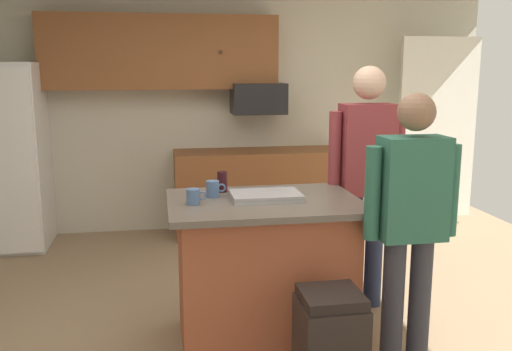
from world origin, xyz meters
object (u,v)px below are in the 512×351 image
Objects in this scene: microwave_over_range at (258,98)px; mug_ceramic_white at (213,189)px; person_guest_left at (366,170)px; person_guest_by_door at (411,214)px; kitchen_island at (264,270)px; serving_tray at (266,196)px; glass_short_whisky at (222,182)px; trash_bin at (330,346)px; mug_blue_stoneware at (194,197)px.

microwave_over_range is 2.49m from mug_ceramic_white.
person_guest_left is 0.87m from person_guest_by_door.
microwave_over_range is 0.34× the size of person_guest_by_door.
serving_tray is at bearing 59.32° from kitchen_island.
glass_short_whisky is at bearing -19.10° from person_guest_left.
kitchen_island is 0.77m from trash_bin.
serving_tray is (-0.39, -2.45, -0.48)m from microwave_over_range.
serving_tray is (-0.76, 0.48, 0.03)m from person_guest_by_door.
mug_blue_stoneware is 1.18m from trash_bin.
mug_ceramic_white reaches higher than kitchen_island.
kitchen_island is at bearing -23.32° from mug_ceramic_white.
microwave_over_range is at bearing 71.31° from mug_blue_stoneware.
kitchen_island is 0.62m from mug_ceramic_white.
mug_blue_stoneware is (-0.85, -2.52, -0.45)m from microwave_over_range.
person_guest_left is at bearing 13.07° from mug_ceramic_white.
microwave_over_range is 0.31× the size of person_guest_left.
microwave_over_range is at bearing 80.72° from kitchen_island.
person_guest_left is at bearing -62.65° from person_guest_by_door.
person_guest_left reaches higher than person_guest_by_door.
kitchen_island is 1.07m from person_guest_left.
microwave_over_range is at bearing -52.12° from person_guest_by_door.
glass_short_whisky reaches higher than trash_bin.
glass_short_whisky reaches higher than mug_ceramic_white.
mug_blue_stoneware reaches higher than trash_bin.
mug_ceramic_white reaches higher than mug_blue_stoneware.
kitchen_island is at bearing -0.00° from person_guest_by_door.
person_guest_by_door is at bearing -30.66° from kitchen_island.
serving_tray reaches higher than trash_bin.
mug_ceramic_white reaches higher than trash_bin.
mug_blue_stoneware is at bearing -123.86° from glass_short_whisky.
glass_short_whisky is at bearing 61.76° from mug_ceramic_white.
trash_bin is at bearing -57.76° from mug_ceramic_white.
serving_tray is (0.32, -0.11, -0.03)m from mug_ceramic_white.
glass_short_whisky is (0.08, 0.14, 0.02)m from mug_ceramic_white.
person_guest_by_door is (0.37, -2.94, -0.51)m from microwave_over_range.
mug_ceramic_white is at bearing 52.10° from mug_blue_stoneware.
person_guest_left reaches higher than trash_bin.
kitchen_island is (-0.40, -2.48, -0.97)m from microwave_over_range.
person_guest_left is 1.35m from mug_blue_stoneware.
person_guest_left reaches higher than microwave_over_range.
glass_short_whisky reaches higher than serving_tray.
glass_short_whisky is 0.23× the size of trash_bin.
person_guest_left is 13.96× the size of mug_ceramic_white.
serving_tray is at bearing -18.98° from mug_ceramic_white.
microwave_over_range is 2.33m from glass_short_whisky.
microwave_over_range reaches higher than serving_tray.
serving_tray is at bearing 106.07° from trash_bin.
mug_blue_stoneware is (-1.27, -0.44, -0.04)m from person_guest_left.
glass_short_whisky is 0.36m from serving_tray.
person_guest_by_door is 1.29m from mug_blue_stoneware.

